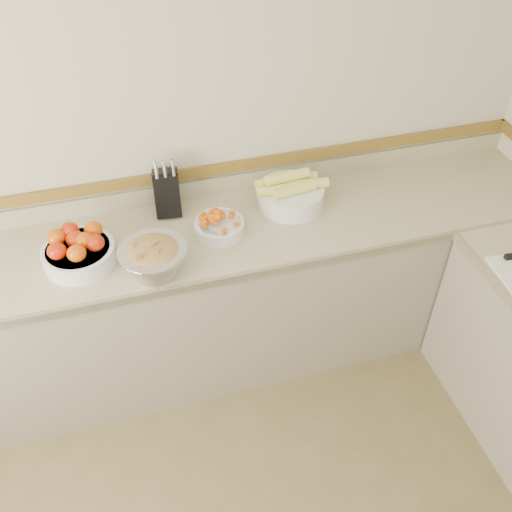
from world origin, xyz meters
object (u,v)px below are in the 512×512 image
object	(u,v)px
knife_block	(167,192)
rhubarb_bowl	(154,258)
corn_bowl	(291,193)
tomato_bowl	(78,250)
cherry_tomato_bowl	(219,225)

from	to	relation	value
knife_block	rhubarb_bowl	size ratio (longest dim) A/B	0.99
corn_bowl	rhubarb_bowl	world-z (taller)	corn_bowl
knife_block	tomato_bowl	size ratio (longest dim) A/B	0.92
tomato_bowl	rhubarb_bowl	size ratio (longest dim) A/B	1.07
knife_block	corn_bowl	world-z (taller)	knife_block
cherry_tomato_bowl	corn_bowl	xyz separation A→B (m)	(0.40, 0.12, 0.03)
cherry_tomato_bowl	rhubarb_bowl	distance (m)	0.40
cherry_tomato_bowl	corn_bowl	size ratio (longest dim) A/B	0.65
knife_block	cherry_tomato_bowl	bearing A→B (deg)	-48.05
cherry_tomato_bowl	rhubarb_bowl	size ratio (longest dim) A/B	0.79
knife_block	cherry_tomato_bowl	xyz separation A→B (m)	(0.21, -0.23, -0.08)
corn_bowl	tomato_bowl	bearing A→B (deg)	-171.74
corn_bowl	knife_block	bearing A→B (deg)	169.91
tomato_bowl	corn_bowl	distance (m)	1.07
tomato_bowl	cherry_tomato_bowl	xyz separation A→B (m)	(0.66, 0.03, -0.02)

